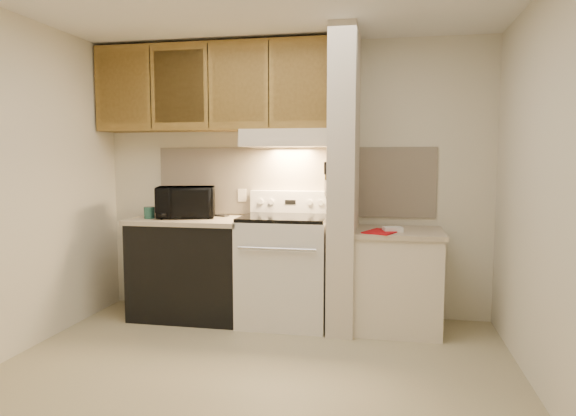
# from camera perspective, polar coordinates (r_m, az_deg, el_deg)

# --- Properties ---
(floor) EXTENTS (3.60, 3.60, 0.00)m
(floor) POSITION_cam_1_polar(r_m,az_deg,el_deg) (3.62, -4.08, -18.09)
(floor) COLOR tan
(floor) RESTS_ON ground
(wall_back) EXTENTS (3.60, 2.50, 0.02)m
(wall_back) POSITION_cam_1_polar(r_m,az_deg,el_deg) (4.78, 0.49, 3.16)
(wall_back) COLOR beige
(wall_back) RESTS_ON floor
(wall_left) EXTENTS (0.02, 3.00, 2.50)m
(wall_left) POSITION_cam_1_polar(r_m,az_deg,el_deg) (4.17, -28.85, 2.11)
(wall_left) COLOR beige
(wall_left) RESTS_ON floor
(wall_right) EXTENTS (0.02, 3.00, 2.50)m
(wall_right) POSITION_cam_1_polar(r_m,az_deg,el_deg) (3.34, 27.13, 1.49)
(wall_right) COLOR beige
(wall_right) RESTS_ON floor
(backsplash) EXTENTS (2.60, 0.02, 0.63)m
(backsplash) POSITION_cam_1_polar(r_m,az_deg,el_deg) (4.77, 0.46, 2.97)
(backsplash) COLOR #FFEACE
(backsplash) RESTS_ON wall_back
(range_body) EXTENTS (0.76, 0.65, 0.92)m
(range_body) POSITION_cam_1_polar(r_m,az_deg,el_deg) (4.55, -0.32, -7.01)
(range_body) COLOR silver
(range_body) RESTS_ON floor
(oven_window) EXTENTS (0.50, 0.01, 0.30)m
(oven_window) POSITION_cam_1_polar(r_m,az_deg,el_deg) (4.24, -1.16, -7.40)
(oven_window) COLOR black
(oven_window) RESTS_ON range_body
(oven_handle) EXTENTS (0.65, 0.02, 0.02)m
(oven_handle) POSITION_cam_1_polar(r_m,az_deg,el_deg) (4.16, -1.28, -4.56)
(oven_handle) COLOR silver
(oven_handle) RESTS_ON range_body
(cooktop) EXTENTS (0.74, 0.64, 0.03)m
(cooktop) POSITION_cam_1_polar(r_m,az_deg,el_deg) (4.47, -0.32, -1.06)
(cooktop) COLOR black
(cooktop) RESTS_ON range_body
(range_backguard) EXTENTS (0.76, 0.08, 0.20)m
(range_backguard) POSITION_cam_1_polar(r_m,az_deg,el_deg) (4.74, 0.35, 0.71)
(range_backguard) COLOR silver
(range_backguard) RESTS_ON range_body
(range_display) EXTENTS (0.10, 0.01, 0.04)m
(range_display) POSITION_cam_1_polar(r_m,az_deg,el_deg) (4.70, 0.26, 0.67)
(range_display) COLOR black
(range_display) RESTS_ON range_backguard
(range_knob_left_outer) EXTENTS (0.05, 0.02, 0.05)m
(range_knob_left_outer) POSITION_cam_1_polar(r_m,az_deg,el_deg) (4.75, -3.07, 0.72)
(range_knob_left_outer) COLOR silver
(range_knob_left_outer) RESTS_ON range_backguard
(range_knob_left_inner) EXTENTS (0.05, 0.02, 0.05)m
(range_knob_left_inner) POSITION_cam_1_polar(r_m,az_deg,el_deg) (4.73, -1.89, 0.70)
(range_knob_left_inner) COLOR silver
(range_knob_left_inner) RESTS_ON range_backguard
(range_knob_right_inner) EXTENTS (0.05, 0.02, 0.05)m
(range_knob_right_inner) POSITION_cam_1_polar(r_m,az_deg,el_deg) (4.66, 2.42, 0.63)
(range_knob_right_inner) COLOR silver
(range_knob_right_inner) RESTS_ON range_backguard
(range_knob_right_outer) EXTENTS (0.05, 0.02, 0.05)m
(range_knob_right_outer) POSITION_cam_1_polar(r_m,az_deg,el_deg) (4.65, 3.64, 0.61)
(range_knob_right_outer) COLOR silver
(range_knob_right_outer) RESTS_ON range_backguard
(dishwasher_front) EXTENTS (1.00, 0.63, 0.87)m
(dishwasher_front) POSITION_cam_1_polar(r_m,az_deg,el_deg) (4.81, -10.70, -6.72)
(dishwasher_front) COLOR black
(dishwasher_front) RESTS_ON floor
(left_countertop) EXTENTS (1.04, 0.67, 0.04)m
(left_countertop) POSITION_cam_1_polar(r_m,az_deg,el_deg) (4.74, -10.80, -1.34)
(left_countertop) COLOR #BCAA90
(left_countertop) RESTS_ON dishwasher_front
(spoon_rest) EXTENTS (0.24, 0.15, 0.02)m
(spoon_rest) POSITION_cam_1_polar(r_m,az_deg,el_deg) (4.85, -7.83, -0.80)
(spoon_rest) COLOR black
(spoon_rest) RESTS_ON left_countertop
(teal_jar) EXTENTS (0.10, 0.10, 0.10)m
(teal_jar) POSITION_cam_1_polar(r_m,az_deg,el_deg) (4.78, -15.16, -0.50)
(teal_jar) COLOR #265B4F
(teal_jar) RESTS_ON left_countertop
(outlet) EXTENTS (0.08, 0.01, 0.12)m
(outlet) POSITION_cam_1_polar(r_m,az_deg,el_deg) (4.88, -5.12, 1.42)
(outlet) COLOR beige
(outlet) RESTS_ON backsplash
(microwave) EXTENTS (0.59, 0.48, 0.28)m
(microwave) POSITION_cam_1_polar(r_m,az_deg,el_deg) (4.76, -11.28, 0.64)
(microwave) COLOR black
(microwave) RESTS_ON left_countertop
(partition_pillar) EXTENTS (0.22, 0.70, 2.50)m
(partition_pillar) POSITION_cam_1_polar(r_m,az_deg,el_deg) (4.37, 6.24, 2.89)
(partition_pillar) COLOR beige
(partition_pillar) RESTS_ON floor
(pillar_trim) EXTENTS (0.01, 0.70, 0.04)m
(pillar_trim) POSITION_cam_1_polar(r_m,az_deg,el_deg) (4.38, 4.73, 3.57)
(pillar_trim) COLOR olive
(pillar_trim) RESTS_ON partition_pillar
(knife_strip) EXTENTS (0.02, 0.42, 0.04)m
(knife_strip) POSITION_cam_1_polar(r_m,az_deg,el_deg) (4.33, 4.59, 3.81)
(knife_strip) COLOR black
(knife_strip) RESTS_ON partition_pillar
(knife_blade_a) EXTENTS (0.01, 0.03, 0.16)m
(knife_blade_a) POSITION_cam_1_polar(r_m,az_deg,el_deg) (4.18, 4.17, 2.38)
(knife_blade_a) COLOR silver
(knife_blade_a) RESTS_ON knife_strip
(knife_handle_a) EXTENTS (0.02, 0.02, 0.10)m
(knife_handle_a) POSITION_cam_1_polar(r_m,az_deg,el_deg) (4.16, 4.16, 4.43)
(knife_handle_a) COLOR black
(knife_handle_a) RESTS_ON knife_strip
(knife_blade_b) EXTENTS (0.01, 0.04, 0.18)m
(knife_blade_b) POSITION_cam_1_polar(r_m,az_deg,el_deg) (4.24, 4.27, 2.29)
(knife_blade_b) COLOR silver
(knife_blade_b) RESTS_ON knife_strip
(knife_handle_b) EXTENTS (0.02, 0.02, 0.10)m
(knife_handle_b) POSITION_cam_1_polar(r_m,az_deg,el_deg) (4.25, 4.30, 4.45)
(knife_handle_b) COLOR black
(knife_handle_b) RESTS_ON knife_strip
(knife_blade_c) EXTENTS (0.01, 0.04, 0.20)m
(knife_blade_c) POSITION_cam_1_polar(r_m,az_deg,el_deg) (4.32, 4.40, 2.22)
(knife_blade_c) COLOR silver
(knife_blade_c) RESTS_ON knife_strip
(knife_handle_c) EXTENTS (0.02, 0.02, 0.10)m
(knife_handle_c) POSITION_cam_1_polar(r_m,az_deg,el_deg) (4.34, 4.45, 4.48)
(knife_handle_c) COLOR black
(knife_handle_c) RESTS_ON knife_strip
(knife_blade_d) EXTENTS (0.01, 0.04, 0.16)m
(knife_blade_d) POSITION_cam_1_polar(r_m,az_deg,el_deg) (4.43, 4.55, 2.55)
(knife_blade_d) COLOR silver
(knife_blade_d) RESTS_ON knife_strip
(knife_handle_d) EXTENTS (0.02, 0.02, 0.10)m
(knife_handle_d) POSITION_cam_1_polar(r_m,az_deg,el_deg) (4.41, 4.55, 4.49)
(knife_handle_d) COLOR black
(knife_handle_d) RESTS_ON knife_strip
(knife_blade_e) EXTENTS (0.01, 0.04, 0.18)m
(knife_blade_e) POSITION_cam_1_polar(r_m,az_deg,el_deg) (4.48, 4.64, 2.46)
(knife_blade_e) COLOR silver
(knife_blade_e) RESTS_ON knife_strip
(knife_handle_e) EXTENTS (0.02, 0.02, 0.10)m
(knife_handle_e) POSITION_cam_1_polar(r_m,az_deg,el_deg) (4.48, 4.65, 4.51)
(knife_handle_e) COLOR black
(knife_handle_e) RESTS_ON knife_strip
(oven_mitt) EXTENTS (0.03, 0.09, 0.22)m
(oven_mitt) POSITION_cam_1_polar(r_m,az_deg,el_deg) (4.56, 4.76, 2.20)
(oven_mitt) COLOR slate
(oven_mitt) RESTS_ON partition_pillar
(right_cab_base) EXTENTS (0.70, 0.60, 0.81)m
(right_cab_base) POSITION_cam_1_polar(r_m,az_deg,el_deg) (4.48, 12.06, -8.08)
(right_cab_base) COLOR beige
(right_cab_base) RESTS_ON floor
(right_countertop) EXTENTS (0.74, 0.64, 0.04)m
(right_countertop) POSITION_cam_1_polar(r_m,az_deg,el_deg) (4.40, 12.18, -2.69)
(right_countertop) COLOR #BCAA90
(right_countertop) RESTS_ON right_cab_base
(red_folder) EXTENTS (0.33, 0.37, 0.01)m
(red_folder) POSITION_cam_1_polar(r_m,az_deg,el_deg) (4.24, 10.36, -2.60)
(red_folder) COLOR #B90B11
(red_folder) RESTS_ON right_countertop
(white_box) EXTENTS (0.17, 0.14, 0.04)m
(white_box) POSITION_cam_1_polar(r_m,az_deg,el_deg) (4.29, 11.55, -2.33)
(white_box) COLOR white
(white_box) RESTS_ON right_countertop
(range_hood) EXTENTS (0.78, 0.44, 0.15)m
(range_hood) POSITION_cam_1_polar(r_m,az_deg,el_deg) (4.57, -0.02, 7.75)
(range_hood) COLOR beige
(range_hood) RESTS_ON upper_cabinets
(hood_lip) EXTENTS (0.78, 0.04, 0.06)m
(hood_lip) POSITION_cam_1_polar(r_m,az_deg,el_deg) (4.36, -0.55, 7.26)
(hood_lip) COLOR beige
(hood_lip) RESTS_ON range_hood
(upper_cabinets) EXTENTS (2.18, 0.33, 0.77)m
(upper_cabinets) POSITION_cam_1_polar(r_m,az_deg,el_deg) (4.83, -8.19, 13.05)
(upper_cabinets) COLOR olive
(upper_cabinets) RESTS_ON wall_back
(cab_door_a) EXTENTS (0.46, 0.01, 0.63)m
(cab_door_a) POSITION_cam_1_polar(r_m,az_deg,el_deg) (5.01, -17.90, 12.57)
(cab_door_a) COLOR olive
(cab_door_a) RESTS_ON upper_cabinets
(cab_gap_a) EXTENTS (0.01, 0.01, 0.73)m
(cab_gap_a) POSITION_cam_1_polar(r_m,az_deg,el_deg) (4.89, -15.03, 12.83)
(cab_gap_a) COLOR black
(cab_gap_a) RESTS_ON upper_cabinets
(cab_door_b) EXTENTS (0.46, 0.01, 0.63)m
(cab_door_b) POSITION_cam_1_polar(r_m,az_deg,el_deg) (4.78, -12.01, 13.07)
(cab_door_b) COLOR olive
(cab_door_b) RESTS_ON upper_cabinets
(cab_gap_b) EXTENTS (0.01, 0.01, 0.73)m
(cab_gap_b) POSITION_cam_1_polar(r_m,az_deg,el_deg) (4.68, -8.85, 13.29)
(cab_gap_b) COLOR black
(cab_gap_b) RESTS_ON upper_cabinets
(cab_door_c) EXTENTS (0.46, 0.01, 0.63)m
(cab_door_c) POSITION_cam_1_polar(r_m,az_deg,el_deg) (4.59, -5.56, 13.47)
(cab_door_c) COLOR olive
(cab_door_c) RESTS_ON upper_cabinets
(cab_gap_c) EXTENTS (0.01, 0.01, 0.73)m
(cab_gap_c) POSITION_cam_1_polar(r_m,az_deg,el_deg) (4.53, -2.16, 13.61)
(cab_gap_c) COLOR black
(cab_gap_c) RESTS_ON upper_cabinets
(cab_door_d) EXTENTS (0.46, 0.01, 0.63)m
(cab_door_d) POSITION_cam_1_polar(r_m,az_deg,el_deg) (4.47, 1.35, 13.71)
(cab_door_d) COLOR olive
(cab_door_d) RESTS_ON upper_cabinets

